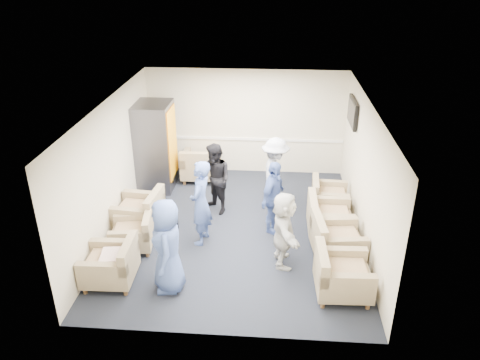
# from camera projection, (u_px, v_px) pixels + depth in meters

# --- Properties ---
(floor) EXTENTS (6.00, 6.00, 0.00)m
(floor) POSITION_uv_depth(u_px,v_px,m) (236.00, 230.00, 9.76)
(floor) COLOR black
(floor) RESTS_ON ground
(ceiling) EXTENTS (6.00, 6.00, 0.00)m
(ceiling) POSITION_uv_depth(u_px,v_px,m) (236.00, 105.00, 8.59)
(ceiling) COLOR silver
(ceiling) RESTS_ON back_wall
(back_wall) EXTENTS (5.00, 0.02, 2.70)m
(back_wall) POSITION_uv_depth(u_px,v_px,m) (246.00, 122.00, 11.87)
(back_wall) COLOR beige
(back_wall) RESTS_ON floor
(front_wall) EXTENTS (5.00, 0.02, 2.70)m
(front_wall) POSITION_uv_depth(u_px,v_px,m) (218.00, 261.00, 6.48)
(front_wall) COLOR beige
(front_wall) RESTS_ON floor
(left_wall) EXTENTS (0.02, 6.00, 2.70)m
(left_wall) POSITION_uv_depth(u_px,v_px,m) (112.00, 167.00, 9.35)
(left_wall) COLOR beige
(left_wall) RESTS_ON floor
(right_wall) EXTENTS (0.02, 6.00, 2.70)m
(right_wall) POSITION_uv_depth(u_px,v_px,m) (365.00, 175.00, 9.01)
(right_wall) COLOR beige
(right_wall) RESTS_ON floor
(chair_rail) EXTENTS (4.98, 0.04, 0.06)m
(chair_rail) POSITION_uv_depth(u_px,v_px,m) (246.00, 139.00, 12.05)
(chair_rail) COLOR silver
(chair_rail) RESTS_ON back_wall
(tv) EXTENTS (0.10, 1.00, 0.58)m
(tv) POSITION_uv_depth(u_px,v_px,m) (353.00, 112.00, 10.32)
(tv) COLOR black
(tv) RESTS_ON right_wall
(armchair_left_near) EXTENTS (0.88, 0.88, 0.68)m
(armchair_left_near) POSITION_uv_depth(u_px,v_px,m) (113.00, 265.00, 8.08)
(armchair_left_near) COLOR #887758
(armchair_left_near) RESTS_ON floor
(armchair_left_mid) EXTENTS (0.87, 0.87, 0.62)m
(armchair_left_mid) POSITION_uv_depth(u_px,v_px,m) (135.00, 234.00, 9.04)
(armchair_left_mid) COLOR #887758
(armchair_left_mid) RESTS_ON floor
(armchair_left_far) EXTENTS (1.00, 1.00, 0.73)m
(armchair_left_far) POSITION_uv_depth(u_px,v_px,m) (141.00, 213.00, 9.67)
(armchair_left_far) COLOR #887758
(armchair_left_far) RESTS_ON floor
(armchair_right_near) EXTENTS (0.93, 0.93, 0.72)m
(armchair_right_near) POSITION_uv_depth(u_px,v_px,m) (339.00, 276.00, 7.79)
(armchair_right_near) COLOR #887758
(armchair_right_near) RESTS_ON floor
(armchair_right_midnear) EXTENTS (0.99, 0.99, 0.71)m
(armchair_right_midnear) POSITION_uv_depth(u_px,v_px,m) (335.00, 242.00, 8.72)
(armchair_right_midnear) COLOR #887758
(armchair_right_midnear) RESTS_ON floor
(armchair_right_midfar) EXTENTS (0.89, 0.89, 0.70)m
(armchair_right_midfar) POSITION_uv_depth(u_px,v_px,m) (327.00, 218.00, 9.50)
(armchair_right_midfar) COLOR #887758
(armchair_right_midfar) RESTS_ON floor
(armchair_right_far) EXTENTS (0.83, 0.83, 0.63)m
(armchair_right_far) POSITION_uv_depth(u_px,v_px,m) (327.00, 198.00, 10.39)
(armchair_right_far) COLOR #887758
(armchair_right_far) RESTS_ON floor
(armchair_corner) EXTENTS (0.95, 0.95, 0.74)m
(armchair_corner) POSITION_uv_depth(u_px,v_px,m) (201.00, 166.00, 11.79)
(armchair_corner) COLOR #887758
(armchair_corner) RESTS_ON floor
(vending_machine) EXTENTS (0.86, 1.00, 2.12)m
(vending_machine) POSITION_uv_depth(u_px,v_px,m) (155.00, 146.00, 11.15)
(vending_machine) COLOR #4F4E56
(vending_machine) RESTS_ON floor
(backpack) EXTENTS (0.38, 0.33, 0.54)m
(backpack) POSITION_uv_depth(u_px,v_px,m) (169.00, 216.00, 9.73)
(backpack) COLOR black
(backpack) RESTS_ON floor
(pillow) EXTENTS (0.39, 0.48, 0.13)m
(pillow) POSITION_uv_depth(u_px,v_px,m) (111.00, 257.00, 8.01)
(pillow) COLOR beige
(pillow) RESTS_ON armchair_left_near
(person_front_left) EXTENTS (0.67, 0.90, 1.69)m
(person_front_left) POSITION_uv_depth(u_px,v_px,m) (167.00, 246.00, 7.72)
(person_front_left) COLOR #415A9E
(person_front_left) RESTS_ON floor
(person_mid_left) EXTENTS (0.51, 0.69, 1.73)m
(person_mid_left) POSITION_uv_depth(u_px,v_px,m) (201.00, 203.00, 9.02)
(person_mid_left) COLOR #415A9E
(person_mid_left) RESTS_ON floor
(person_back_left) EXTENTS (0.97, 0.97, 1.59)m
(person_back_left) POSITION_uv_depth(u_px,v_px,m) (215.00, 179.00, 10.13)
(person_back_left) COLOR black
(person_back_left) RESTS_ON floor
(person_back_right) EXTENTS (0.72, 1.13, 1.67)m
(person_back_right) POSITION_uv_depth(u_px,v_px,m) (275.00, 174.00, 10.27)
(person_back_right) COLOR beige
(person_back_right) RESTS_ON floor
(person_mid_right) EXTENTS (0.72, 0.98, 1.55)m
(person_mid_right) POSITION_uv_depth(u_px,v_px,m) (273.00, 198.00, 9.41)
(person_mid_right) COLOR #415A9E
(person_mid_right) RESTS_ON floor
(person_front_right) EXTENTS (0.55, 1.38, 1.46)m
(person_front_right) POSITION_uv_depth(u_px,v_px,m) (284.00, 230.00, 8.41)
(person_front_right) COLOR silver
(person_front_right) RESTS_ON floor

